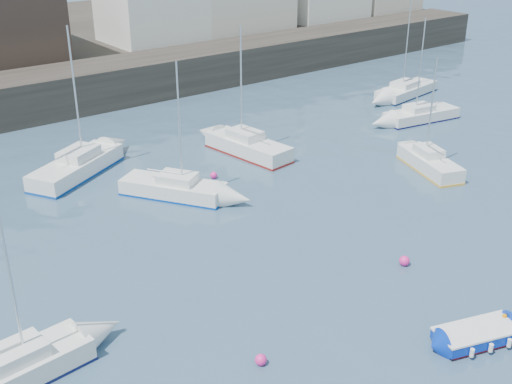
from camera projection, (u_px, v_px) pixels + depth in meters
water at (462, 342)px, 22.73m from camera, size 220.00×220.00×0.00m
quay_wall at (67, 90)px, 47.38m from camera, size 90.00×5.00×3.00m
blue_dinghy at (477, 335)px, 22.56m from camera, size 3.32×2.18×0.58m
sailboat_a at (12, 371)px, 20.57m from camera, size 5.40×2.22×6.84m
sailboat_b at (174, 188)px, 33.73m from camera, size 4.57×5.68×7.22m
sailboat_c at (429, 162)px, 36.97m from camera, size 3.13×5.13×6.44m
sailboat_d at (421, 115)px, 45.38m from camera, size 5.86×2.72×7.19m
sailboat_f at (248, 146)px, 39.28m from camera, size 2.68×6.15×7.74m
sailboat_g at (406, 90)px, 51.19m from camera, size 6.50×2.94×7.93m
sailboat_h at (77, 166)px, 36.33m from camera, size 6.60×5.01×8.29m
buoy_near at (261, 364)px, 21.62m from camera, size 0.41×0.41×0.41m
buoy_mid at (404, 265)px, 27.50m from camera, size 0.45×0.45×0.45m
buoy_far at (214, 178)px, 36.10m from camera, size 0.40×0.40×0.40m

